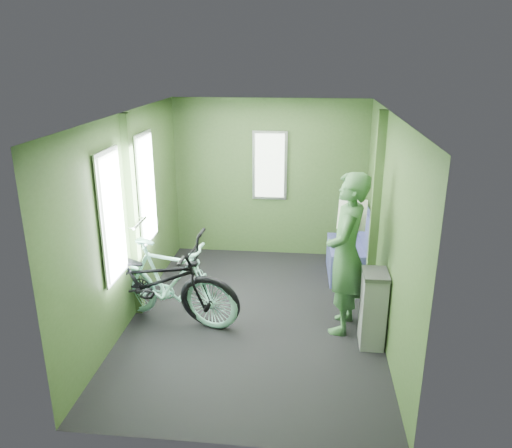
{
  "coord_description": "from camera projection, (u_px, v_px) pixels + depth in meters",
  "views": [
    {
      "loc": [
        0.55,
        -5.07,
        2.88
      ],
      "look_at": [
        0.0,
        0.1,
        1.1
      ],
      "focal_mm": 35.0,
      "sensor_mm": 36.0,
      "label": 1
    }
  ],
  "objects": [
    {
      "name": "room",
      "position": [
        252.0,
        196.0,
        5.33
      ],
      "size": [
        4.0,
        4.02,
        2.31
      ],
      "color": "black",
      "rests_on": "ground"
    },
    {
      "name": "bicycle_black",
      "position": [
        155.0,
        322.0,
        5.65
      ],
      "size": [
        2.14,
        1.23,
        1.18
      ],
      "primitive_type": "imported",
      "rotation": [
        0.0,
        -0.2,
        1.4
      ],
      "color": "black",
      "rests_on": "ground"
    },
    {
      "name": "bicycle_mint",
      "position": [
        172.0,
        321.0,
        5.66
      ],
      "size": [
        1.72,
        0.96,
        1.02
      ],
      "primitive_type": "imported",
      "rotation": [
        0.0,
        -0.08,
        1.3
      ],
      "color": "#8EDFC9",
      "rests_on": "ground"
    },
    {
      "name": "passenger",
      "position": [
        346.0,
        254.0,
        5.25
      ],
      "size": [
        0.55,
        0.74,
        1.76
      ],
      "rotation": [
        0.0,
        0.0,
        -1.78
      ],
      "color": "#345F34",
      "rests_on": "ground"
    },
    {
      "name": "waste_box",
      "position": [
        373.0,
        309.0,
        5.1
      ],
      "size": [
        0.24,
        0.34,
        0.82
      ],
      "primitive_type": "cube",
      "color": "gray",
      "rests_on": "ground"
    },
    {
      "name": "bench_seat",
      "position": [
        349.0,
        256.0,
        6.75
      ],
      "size": [
        0.52,
        0.91,
        0.95
      ],
      "rotation": [
        0.0,
        0.0,
        0.03
      ],
      "color": "navy",
      "rests_on": "ground"
    }
  ]
}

